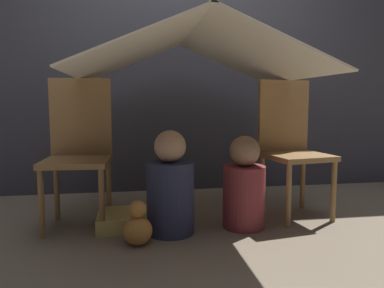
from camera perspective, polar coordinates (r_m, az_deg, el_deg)
name	(u,v)px	position (r m, az deg, el deg)	size (l,w,h in m)	color
ground_plane	(195,228)	(2.54, 0.50, -12.74)	(8.80, 8.80, 0.00)	gray
wall_back	(175,57)	(3.55, -2.59, 13.16)	(7.00, 0.05, 2.50)	#3D3D47
chair_left	(79,146)	(2.63, -16.89, -0.33)	(0.44, 0.44, 1.00)	olive
chair_right	(291,142)	(2.85, 14.83, 0.23)	(0.48, 0.48, 1.00)	olive
sheet_canopy	(192,53)	(2.56, 0.00, 13.75)	(1.54, 1.39, 0.33)	silver
person_front	(170,189)	(2.39, -3.32, -6.92)	(0.30, 0.30, 0.66)	#2D3351
person_second	(244,188)	(2.52, 7.94, -6.61)	(0.28, 0.28, 0.61)	maroon
floor_cushion	(131,220)	(2.59, -9.26, -11.29)	(0.44, 0.35, 0.10)	#E5CC66
plush_toy	(138,227)	(2.26, -8.24, -12.39)	(0.17, 0.17, 0.27)	#D88C3F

